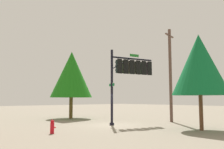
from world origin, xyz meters
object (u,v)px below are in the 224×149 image
signal_pole_assembly (130,71)px  tree_near (199,64)px  fire_hydrant (52,127)px  tree_mid (71,74)px  utility_pole (170,73)px

signal_pole_assembly → tree_near: 6.00m
fire_hydrant → tree_mid: tree_mid is taller
signal_pole_assembly → fire_hydrant: (-7.52, -0.65, -4.08)m
signal_pole_assembly → tree_near: (0.66, -5.96, -0.03)m
signal_pole_assembly → tree_near: size_ratio=0.93×
fire_hydrant → signal_pole_assembly: bearing=4.9°
tree_near → tree_mid: (-1.20, 14.27, 0.30)m
utility_pole → tree_near: (-3.58, -4.79, -0.03)m
signal_pole_assembly → fire_hydrant: 8.58m
signal_pole_assembly → utility_pole: utility_pole is taller
utility_pole → tree_mid: (-4.78, 9.48, 0.28)m
fire_hydrant → tree_mid: bearing=52.0°
tree_mid → signal_pole_assembly: bearing=-86.3°
tree_near → utility_pole: bearing=53.3°
utility_pole → tree_near: size_ratio=1.32×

